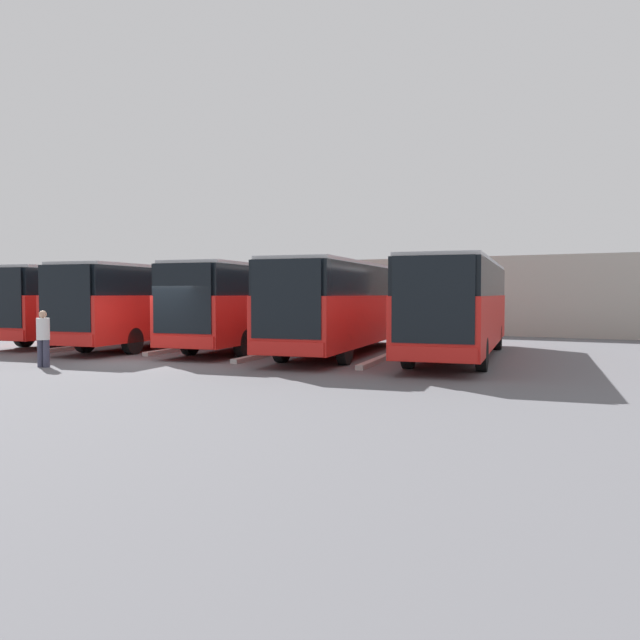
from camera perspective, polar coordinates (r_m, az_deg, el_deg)
name	(u,v)px	position (r m, az deg, el deg)	size (l,w,h in m)	color
ground_plane	(150,363)	(20.93, -15.24, -3.82)	(600.00, 600.00, 0.00)	#5B5B60
bus_0	(460,304)	(22.24, 12.65, 1.40)	(4.11, 12.12, 3.36)	red
curb_divider_0	(384,357)	(21.34, 5.89, -3.43)	(0.24, 6.35, 0.15)	#B2B2AD
bus_1	(346,304)	(23.37, 2.38, 1.50)	(4.11, 12.12, 3.36)	red
curb_divider_1	(273,353)	(22.93, -4.29, -3.02)	(0.24, 6.35, 0.15)	#B2B2AD
bus_2	(259,303)	(25.90, -5.60, 1.58)	(4.11, 12.12, 3.36)	red
curb_divider_2	(192,347)	(25.81, -11.66, -2.45)	(0.24, 6.35, 0.15)	#B2B2AD
bus_3	(163,302)	(27.63, -14.14, 1.57)	(4.11, 12.12, 3.36)	red
curb_divider_3	(97,345)	(27.93, -19.75, -2.18)	(0.24, 6.35, 0.15)	#B2B2AD
bus_4	(102,302)	(30.98, -19.29, 1.59)	(4.11, 12.12, 3.36)	red
pedestrian	(43,337)	(20.78, -23.98, -1.41)	(0.45, 0.45, 1.73)	#38384C
station_building	(400,295)	(41.05, 7.33, 2.28)	(42.31, 12.41, 4.25)	#A8A399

